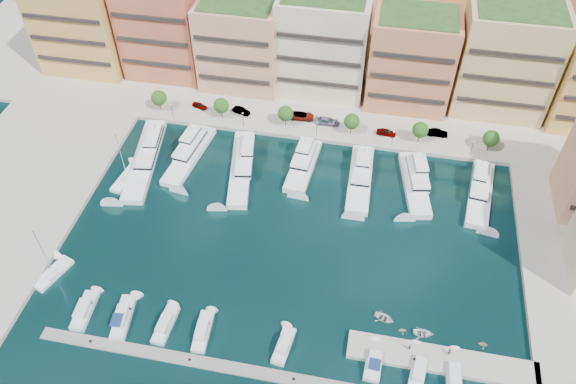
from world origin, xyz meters
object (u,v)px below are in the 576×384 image
(tender_3, at_px, (483,344))
(car_0, at_px, (200,106))
(yacht_2, at_px, (242,164))
(tree_5, at_px, (491,138))
(lamppost_0, at_px, (172,108))
(cruiser_5, at_px, (284,346))
(cruiser_7, at_px, (374,362))
(lamppost_1, at_px, (243,117))
(person_0, at_px, (410,347))
(tree_1, at_px, (221,106))
(lamppost_4, at_px, (473,146))
(tree_3, at_px, (352,121))
(tender_2, at_px, (423,333))
(car_2, at_px, (302,116))
(car_3, at_px, (327,121))
(yacht_4, at_px, (360,176))
(lamppost_2, at_px, (317,126))
(person_1, at_px, (449,352))
(tree_0, at_px, (159,98))
(yacht_3, at_px, (304,162))
(car_4, at_px, (386,132))
(cruiser_1, at_px, (123,318))
(car_5, at_px, (438,133))
(sailboat_2, at_px, (127,178))
(car_1, at_px, (241,111))
(cruiser_2, at_px, (165,325))
(cruiser_9, at_px, (454,376))
(cruiser_8, at_px, (418,370))
(lamppost_3, at_px, (393,136))
(tree_2, at_px, (285,113))
(yacht_1, at_px, (190,153))
(yacht_5, at_px, (415,180))
(sailboat_0, at_px, (53,274))
(tender_1, at_px, (402,330))
(yacht_0, at_px, (146,155))
(cruiser_3, at_px, (203,332))
(tender_0, at_px, (384,318))
(cruiser_0, at_px, (85,311))

(tender_3, height_order, car_0, car_0)
(tender_3, bearing_deg, yacht_2, 59.38)
(tree_5, xyz_separation_m, lamppost_0, (-76.00, -2.30, -0.92))
(cruiser_5, xyz_separation_m, cruiser_7, (15.51, -0.02, 0.02))
(lamppost_1, height_order, person_0, lamppost_1)
(tree_1, relative_size, tree_5, 1.00)
(cruiser_7, bearing_deg, lamppost_4, 72.79)
(tree_3, height_order, tender_2, tree_3)
(car_2, height_order, car_3, car_2)
(yacht_4, bearing_deg, lamppost_2, 135.03)
(person_1, bearing_deg, lamppost_1, -86.10)
(tree_0, xyz_separation_m, yacht_3, (38.68, -12.42, -3.53))
(car_4, bearing_deg, cruiser_1, 147.95)
(car_0, xyz_separation_m, person_1, (61.61, -57.27, 0.12))
(cruiser_1, height_order, car_2, car_2)
(car_5, bearing_deg, sailboat_2, 111.60)
(yacht_4, distance_m, car_1, 35.84)
(cruiser_2, xyz_separation_m, car_0, (-12.53, 60.90, 1.13))
(cruiser_9, bearing_deg, tender_2, 125.46)
(tree_1, relative_size, cruiser_8, 0.64)
(lamppost_1, height_order, lamppost_3, same)
(person_0, bearing_deg, lamppost_4, -26.25)
(tree_2, relative_size, cruiser_9, 0.63)
(lamppost_3, bearing_deg, car_2, 165.59)
(lamppost_0, height_order, cruiser_2, lamppost_0)
(yacht_1, distance_m, yacht_5, 51.69)
(lamppost_1, relative_size, car_0, 1.05)
(yacht_4, bearing_deg, lamppost_0, 166.10)
(tree_2, height_order, cruiser_2, tree_2)
(sailboat_0, xyz_separation_m, car_3, (45.08, 54.19, 1.53))
(tender_2, distance_m, car_2, 62.83)
(lamppost_1, distance_m, car_2, 14.73)
(yacht_1, height_order, person_1, yacht_1)
(tender_3, distance_m, car_2, 68.64)
(cruiser_7, height_order, tender_1, cruiser_7)
(yacht_0, xyz_separation_m, cruiser_5, (40.69, -41.15, -0.66))
(yacht_4, height_order, cruiser_8, yacht_4)
(cruiser_3, relative_size, tender_0, 2.22)
(yacht_3, bearing_deg, lamppost_1, 148.75)
(tree_2, bearing_deg, tender_1, -58.61)
(tree_1, height_order, lamppost_4, tree_1)
(tree_5, bearing_deg, sailboat_0, -148.20)
(lamppost_0, height_order, tender_3, lamppost_0)
(car_1, bearing_deg, lamppost_1, -141.16)
(cruiser_0, height_order, cruiser_2, same)
(car_2, bearing_deg, tree_2, 133.39)
(cruiser_3, bearing_deg, car_0, 107.70)
(cruiser_3, height_order, car_0, car_0)
(cruiser_9, height_order, sailboat_0, sailboat_0)
(tender_3, relative_size, car_0, 0.44)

